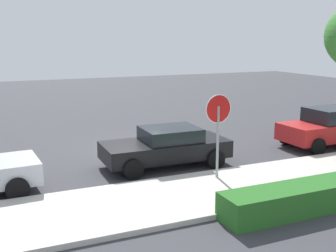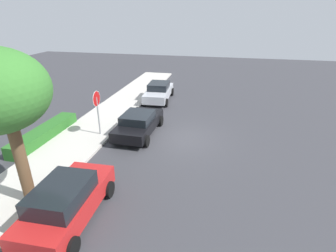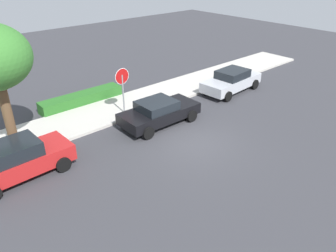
{
  "view_description": "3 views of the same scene",
  "coord_description": "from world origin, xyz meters",
  "views": [
    {
      "loc": [
        5.58,
        15.19,
        4.32
      ],
      "look_at": [
        -0.72,
        1.01,
        1.05
      ],
      "focal_mm": 45.0,
      "sensor_mm": 36.0,
      "label": 1
    },
    {
      "loc": [
        -13.28,
        -2.22,
        6.61
      ],
      "look_at": [
        -0.24,
        0.69,
        0.77
      ],
      "focal_mm": 28.0,
      "sensor_mm": 36.0,
      "label": 2
    },
    {
      "loc": [
        -9.81,
        -9.4,
        7.95
      ],
      "look_at": [
        -1.03,
        0.6,
        0.96
      ],
      "focal_mm": 35.0,
      "sensor_mm": 36.0,
      "label": 3
    }
  ],
  "objects": [
    {
      "name": "stop_sign",
      "position": [
        -0.76,
        4.59,
        1.88
      ],
      "size": [
        0.87,
        0.08,
        2.69
      ],
      "color": "gray",
      "rests_on": "ground_plane"
    },
    {
      "name": "parked_car_silver",
      "position": [
        6.49,
        2.96,
        0.73
      ],
      "size": [
        4.48,
        2.14,
        1.43
      ],
      "color": "silver",
      "rests_on": "ground_plane"
    },
    {
      "name": "parked_car_black",
      "position": [
        0.0,
        2.49,
        0.69
      ],
      "size": [
        4.31,
        2.1,
        1.33
      ],
      "color": "black",
      "rests_on": "ground_plane"
    },
    {
      "name": "parked_car_red",
      "position": [
        -7.17,
        2.62,
        0.79
      ],
      "size": [
        4.12,
        2.04,
        1.55
      ],
      "color": "red",
      "rests_on": "ground_plane"
    },
    {
      "name": "sidewalk_curb",
      "position": [
        0.0,
        5.46,
        0.07
      ],
      "size": [
        32.0,
        3.09,
        0.14
      ],
      "primitive_type": "cube",
      "color": "beige",
      "rests_on": "ground_plane"
    },
    {
      "name": "ground_plane",
      "position": [
        0.0,
        0.0,
        0.0
      ],
      "size": [
        60.0,
        60.0,
        0.0
      ],
      "primitive_type": "plane",
      "color": "#38383D"
    },
    {
      "name": "front_yard_hedge",
      "position": [
        -1.84,
        7.41,
        0.35
      ],
      "size": [
        5.01,
        0.97,
        0.69
      ],
      "color": "#286623",
      "rests_on": "ground_plane"
    }
  ]
}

